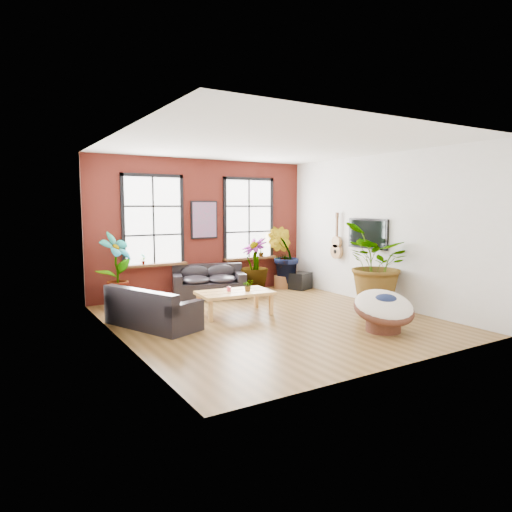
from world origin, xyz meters
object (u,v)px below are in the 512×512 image
Objects in this scene: coffee_table at (235,294)px; papasan_chair at (384,309)px; sofa_back at (209,283)px; sofa_left at (151,309)px.

coffee_table is 3.10m from papasan_chair.
sofa_back reaches higher than sofa_left.
papasan_chair is at bearing -54.58° from sofa_back.
sofa_back is at bearing 85.47° from coffee_table.
sofa_back is 2.99m from sofa_left.
sofa_left is 4.38m from papasan_chair.
papasan_chair reaches higher than sofa_left.
sofa_back is 2.00m from coffee_table.
papasan_chair reaches higher than sofa_back.
coffee_table is 1.13× the size of papasan_chair.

